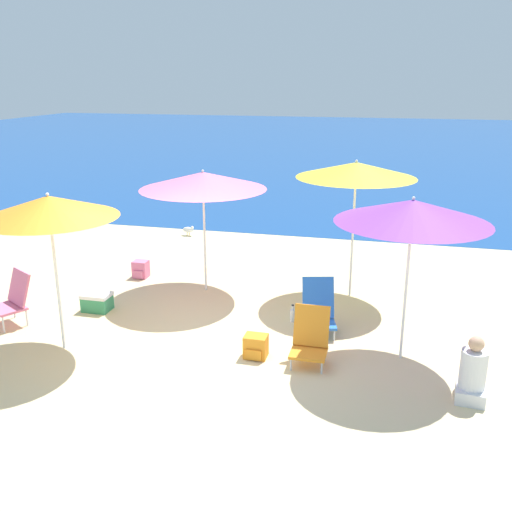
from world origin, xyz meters
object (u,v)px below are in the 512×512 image
at_px(beach_umbrella_purple, 413,211).
at_px(beach_umbrella_orange, 49,207).
at_px(beach_chair_pink, 14,297).
at_px(seagull, 188,230).
at_px(beach_umbrella_pink, 203,181).
at_px(beach_umbrella_yellow, 356,170).
at_px(person_seated_near, 472,375).
at_px(backpack_pink, 141,269).
at_px(water_bottle, 293,315).
at_px(backpack_orange, 256,347).
at_px(beach_chair_blue, 319,309).
at_px(cooler_box, 97,302).
at_px(beach_chair_orange, 310,338).

height_order(beach_umbrella_purple, beach_umbrella_orange, beach_umbrella_purple).
bearing_deg(beach_chair_pink, beach_umbrella_orange, 3.76).
bearing_deg(seagull, beach_umbrella_pink, -64.91).
bearing_deg(beach_umbrella_yellow, person_seated_near, -61.19).
height_order(beach_chair_pink, person_seated_near, person_seated_near).
distance_m(beach_chair_pink, person_seated_near, 6.36).
bearing_deg(backpack_pink, water_bottle, -22.81).
height_order(beach_umbrella_pink, backpack_orange, beach_umbrella_pink).
distance_m(beach_umbrella_pink, beach_chair_blue, 2.87).
bearing_deg(beach_umbrella_pink, backpack_pink, 166.52).
distance_m(beach_umbrella_purple, cooler_box, 4.99).
xyz_separation_m(beach_umbrella_pink, cooler_box, (-1.36, -1.26, -1.75)).
xyz_separation_m(beach_umbrella_yellow, seagull, (-3.94, 2.91, -1.97)).
height_order(beach_chair_pink, backpack_orange, beach_chair_pink).
bearing_deg(beach_umbrella_purple, backpack_pink, 155.84).
distance_m(beach_umbrella_pink, beach_chair_pink, 3.38).
distance_m(beach_chair_orange, seagull, 6.49).
height_order(beach_umbrella_orange, beach_chair_blue, beach_umbrella_orange).
bearing_deg(water_bottle, person_seated_near, -35.00).
bearing_deg(backpack_pink, person_seated_near, -28.47).
relative_size(beach_umbrella_yellow, seagull, 8.43).
height_order(beach_umbrella_pink, water_bottle, beach_umbrella_pink).
bearing_deg(backpack_orange, beach_umbrella_yellow, 68.18).
bearing_deg(beach_chair_pink, beach_umbrella_yellow, 56.17).
xyz_separation_m(water_bottle, seagull, (-3.20, 4.19, 0.03)).
xyz_separation_m(backpack_pink, water_bottle, (3.04, -1.28, -0.05)).
height_order(beach_umbrella_orange, seagull, beach_umbrella_orange).
bearing_deg(water_bottle, beach_umbrella_purple, -26.68).
bearing_deg(backpack_orange, backpack_pink, 137.99).
height_order(beach_chair_pink, water_bottle, beach_chair_pink).
bearing_deg(beach_umbrella_yellow, water_bottle, -119.95).
xyz_separation_m(beach_chair_blue, cooler_box, (-3.47, -0.06, -0.21)).
bearing_deg(seagull, beach_umbrella_orange, -86.47).
bearing_deg(cooler_box, beach_chair_pink, -142.34).
bearing_deg(backpack_pink, beach_chair_blue, -23.86).
bearing_deg(beach_umbrella_purple, person_seated_near, -47.85).
bearing_deg(beach_umbrella_purple, beach_chair_pink, -177.57).
bearing_deg(water_bottle, backpack_pink, 157.19).
bearing_deg(backpack_pink, beach_umbrella_purple, -24.16).
height_order(beach_umbrella_orange, backpack_orange, beach_umbrella_orange).
distance_m(beach_umbrella_pink, backpack_orange, 3.13).
relative_size(beach_chair_pink, cooler_box, 1.83).
relative_size(beach_umbrella_purple, beach_chair_pink, 2.74).
relative_size(beach_umbrella_purple, beach_umbrella_orange, 1.00).
height_order(beach_chair_pink, seagull, beach_chair_pink).
xyz_separation_m(beach_umbrella_purple, backpack_pink, (-4.62, 2.07, -1.80)).
bearing_deg(seagull, backpack_orange, -61.54).
relative_size(beach_umbrella_pink, backpack_pink, 6.68).
height_order(backpack_orange, backpack_pink, backpack_pink).
relative_size(beach_chair_orange, backpack_pink, 2.32).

